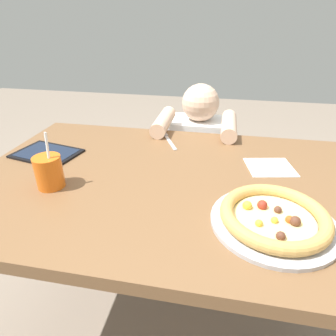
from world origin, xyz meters
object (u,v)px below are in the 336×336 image
Objects in this scene: drink_cup_colored at (49,172)px; diner_seated at (197,168)px; pizza_near at (274,218)px; tablet at (47,153)px; fork at (168,140)px.

diner_seated is at bearing 63.61° from drink_cup_colored.
pizza_near is at bearing -5.61° from drink_cup_colored.
drink_cup_colored reaches higher than diner_seated.
drink_cup_colored reaches higher than tablet.
pizza_near is 0.86m from tablet.
tablet is (-0.82, 0.28, -0.02)m from pizza_near.
drink_cup_colored is 0.96× the size of fork.
drink_cup_colored is 0.68× the size of tablet.
tablet is at bearing -152.11° from fork.
pizza_near is 1.77× the size of drink_cup_colored.
diner_seated is (0.55, 0.59, -0.32)m from tablet.
fork is at bearing 126.30° from pizza_near.
drink_cup_colored is 0.54m from fork.
fork is 0.70× the size of tablet.
diner_seated is (0.40, 0.80, -0.37)m from drink_cup_colored.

